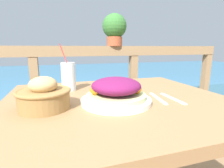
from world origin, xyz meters
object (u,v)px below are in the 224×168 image
object	(u,v)px
drink_glass	(69,76)
potted_plant	(114,28)
salad_plate	(116,92)
bread_basket	(44,96)

from	to	relation	value
drink_glass	potted_plant	size ratio (longest dim) A/B	0.85
salad_plate	bread_basket	xyz separation A→B (m)	(-0.28, 0.01, 0.00)
bread_basket	potted_plant	distance (m)	1.13
salad_plate	bread_basket	size ratio (longest dim) A/B	1.47
drink_glass	salad_plate	bearing A→B (deg)	-58.46
bread_basket	potted_plant	size ratio (longest dim) A/B	0.69
potted_plant	bread_basket	bearing A→B (deg)	-122.01
salad_plate	bread_basket	bearing A→B (deg)	177.50
drink_glass	bread_basket	distance (m)	0.29
bread_basket	potted_plant	world-z (taller)	potted_plant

